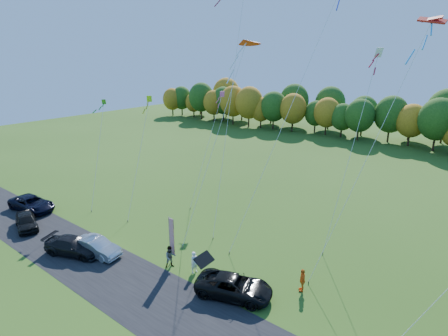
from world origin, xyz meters
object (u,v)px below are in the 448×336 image
Objects in this scene: black_suv at (234,286)px; person_east at (302,280)px; feather_flag at (171,236)px; silver_sedan at (96,247)px.

black_suv is 5.03m from person_east.
person_east reaches higher than black_suv.
feather_flag reaches higher than person_east.
person_east is at bearing 17.92° from feather_flag.
black_suv is at bearing -87.28° from silver_sedan.
feather_flag is (-10.07, -3.26, 1.71)m from person_east.
silver_sedan is 2.58× the size of person_east.
silver_sedan is 7.17m from feather_flag.
black_suv is 1.20× the size of silver_sedan.
silver_sedan is (-12.69, -2.75, -0.01)m from black_suv.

